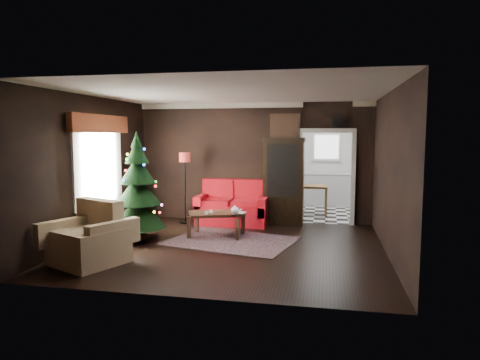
% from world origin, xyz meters
% --- Properties ---
extents(floor, '(5.50, 5.50, 0.00)m').
position_xyz_m(floor, '(0.00, 0.00, 0.00)').
color(floor, black).
rests_on(floor, ground).
extents(ceiling, '(5.50, 5.50, 0.00)m').
position_xyz_m(ceiling, '(0.00, 0.00, 2.80)').
color(ceiling, white).
rests_on(ceiling, ground).
extents(wall_back, '(5.50, 0.00, 5.50)m').
position_xyz_m(wall_back, '(0.00, 2.50, 1.40)').
color(wall_back, black).
rests_on(wall_back, ground).
extents(wall_front, '(5.50, 0.00, 5.50)m').
position_xyz_m(wall_front, '(0.00, -2.50, 1.40)').
color(wall_front, black).
rests_on(wall_front, ground).
extents(wall_left, '(0.00, 5.50, 5.50)m').
position_xyz_m(wall_left, '(-2.75, 0.00, 1.40)').
color(wall_left, black).
rests_on(wall_left, ground).
extents(wall_right, '(0.00, 5.50, 5.50)m').
position_xyz_m(wall_right, '(2.75, 0.00, 1.40)').
color(wall_right, black).
rests_on(wall_right, ground).
extents(doorway, '(1.10, 0.10, 2.10)m').
position_xyz_m(doorway, '(1.70, 2.50, 1.05)').
color(doorway, white).
rests_on(doorway, ground).
extents(left_window, '(0.05, 1.60, 1.40)m').
position_xyz_m(left_window, '(-2.71, 0.20, 1.45)').
color(left_window, white).
rests_on(left_window, wall_left).
extents(valance, '(0.12, 2.10, 0.35)m').
position_xyz_m(valance, '(-2.63, 0.20, 2.27)').
color(valance, maroon).
rests_on(valance, wall_left).
extents(kitchen_floor, '(3.00, 3.00, 0.00)m').
position_xyz_m(kitchen_floor, '(1.70, 4.00, 0.00)').
color(kitchen_floor, white).
rests_on(kitchen_floor, ground).
extents(kitchen_window, '(0.70, 0.06, 0.70)m').
position_xyz_m(kitchen_window, '(1.70, 5.45, 1.70)').
color(kitchen_window, white).
rests_on(kitchen_window, ground).
extents(rug, '(2.64, 2.17, 0.01)m').
position_xyz_m(rug, '(-0.08, 0.44, 0.01)').
color(rug, '#3D2932').
rests_on(rug, ground).
extents(loveseat, '(1.70, 0.90, 1.00)m').
position_xyz_m(loveseat, '(-0.40, 2.05, 0.50)').
color(loveseat, maroon).
rests_on(loveseat, ground).
extents(curio_cabinet, '(0.90, 0.45, 1.90)m').
position_xyz_m(curio_cabinet, '(0.75, 2.27, 0.95)').
color(curio_cabinet, black).
rests_on(curio_cabinet, ground).
extents(floor_lamp, '(0.33, 0.33, 1.64)m').
position_xyz_m(floor_lamp, '(-1.50, 1.92, 0.83)').
color(floor_lamp, black).
rests_on(floor_lamp, ground).
extents(christmas_tree, '(1.32, 1.32, 2.03)m').
position_xyz_m(christmas_tree, '(-1.88, 0.19, 1.05)').
color(christmas_tree, black).
rests_on(christmas_tree, ground).
extents(armchair, '(1.34, 1.34, 1.04)m').
position_xyz_m(armchair, '(-2.00, -1.42, 0.46)').
color(armchair, '#D0B781').
rests_on(armchair, ground).
extents(coffee_table, '(1.24, 1.00, 0.48)m').
position_xyz_m(coffee_table, '(-0.47, 0.79, 0.25)').
color(coffee_table, black).
rests_on(coffee_table, rug).
extents(teapot, '(0.24, 0.24, 0.18)m').
position_xyz_m(teapot, '(-0.04, 0.56, 0.59)').
color(teapot, white).
rests_on(teapot, coffee_table).
extents(cup_a, '(0.09, 0.09, 0.06)m').
position_xyz_m(cup_a, '(-0.60, 0.53, 0.52)').
color(cup_a, white).
rests_on(cup_a, coffee_table).
extents(cup_b, '(0.09, 0.09, 0.06)m').
position_xyz_m(cup_b, '(-0.54, 0.68, 0.52)').
color(cup_b, white).
rests_on(cup_b, coffee_table).
extents(book, '(0.16, 0.05, 0.22)m').
position_xyz_m(book, '(-0.04, 0.79, 0.61)').
color(book, tan).
rests_on(book, coffee_table).
extents(wall_clock, '(0.32, 0.32, 0.06)m').
position_xyz_m(wall_clock, '(1.95, 2.45, 2.38)').
color(wall_clock, silver).
rests_on(wall_clock, wall_back).
extents(painting, '(0.62, 0.05, 0.52)m').
position_xyz_m(painting, '(0.75, 2.46, 2.25)').
color(painting, '#A97644').
rests_on(painting, wall_back).
extents(kitchen_counter, '(1.80, 0.60, 0.90)m').
position_xyz_m(kitchen_counter, '(1.70, 5.20, 0.45)').
color(kitchen_counter, silver).
rests_on(kitchen_counter, ground).
extents(kitchen_table, '(0.70, 0.70, 0.75)m').
position_xyz_m(kitchen_table, '(1.40, 3.70, 0.38)').
color(kitchen_table, brown).
rests_on(kitchen_table, ground).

